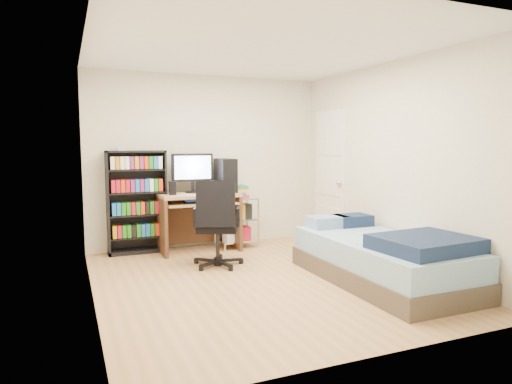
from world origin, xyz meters
name	(u,v)px	position (x,y,z in m)	size (l,w,h in m)	color
room	(261,168)	(0.00, 0.00, 1.25)	(3.58, 4.08, 2.58)	tan
media_shelf	(137,201)	(-1.06, 1.84, 0.73)	(0.80, 0.27, 1.47)	black
computer_desk	(205,198)	(-0.13, 1.69, 0.74)	(1.09, 0.63, 1.37)	#A28253
office_chair	(217,239)	(-0.27, 0.73, 0.34)	(0.84, 0.84, 1.08)	black
wire_cart	(237,208)	(0.32, 1.64, 0.58)	(0.58, 0.44, 0.89)	silver
bed	(383,258)	(1.20, -0.58, 0.27)	(1.07, 2.14, 0.61)	#51473C
door	(330,178)	(1.72, 1.35, 1.00)	(0.12, 0.80, 2.00)	white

